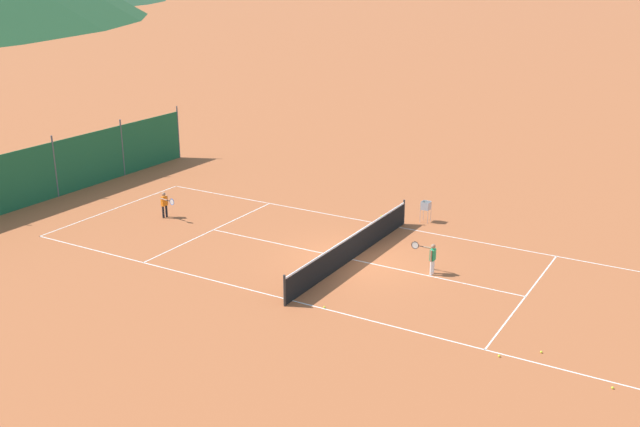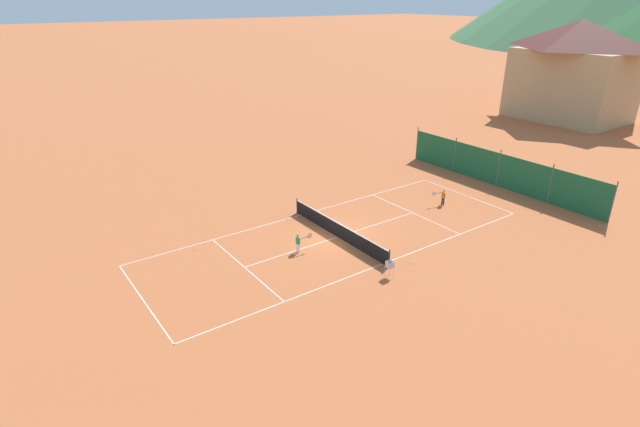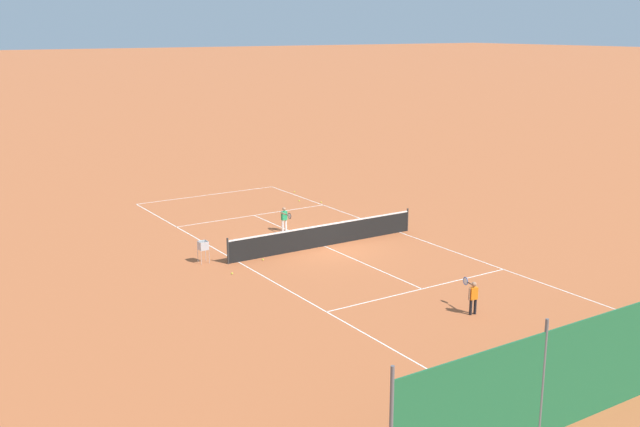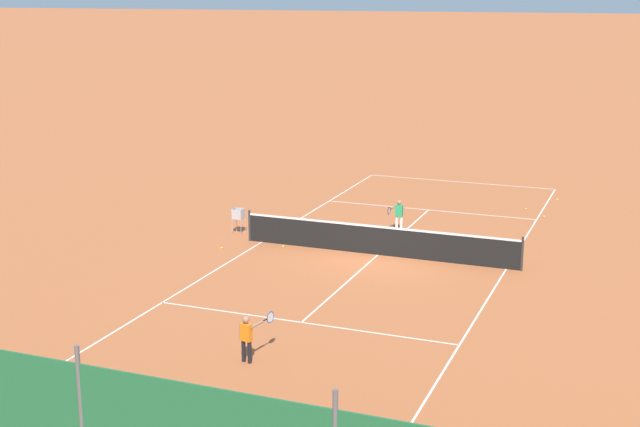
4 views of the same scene
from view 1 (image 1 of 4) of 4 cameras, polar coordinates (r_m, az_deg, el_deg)
The scene contains 13 objects.
ground_plane at distance 27.50m, azimuth 2.46°, elevation -3.52°, with size 600.00×600.00×0.00m, color #B25B33.
court_line_markings at distance 27.50m, azimuth 2.46°, elevation -3.51°, with size 8.25×23.85×0.01m.
tennis_net at distance 27.32m, azimuth 2.47°, elevation -2.55°, with size 9.18×0.08×1.06m.
windscreen_fence_far at distance 36.58m, azimuth -19.52°, elevation 3.18°, with size 17.28×0.08×2.90m.
player_far_baseline at distance 32.41m, azimuth -11.74°, elevation 0.78°, with size 0.51×0.93×1.12m.
player_far_service at distance 26.29m, azimuth 8.48°, elevation -3.24°, with size 0.38×0.96×1.12m.
tennis_ball_by_net_right at distance 32.19m, azimuth 4.70°, elevation -0.17°, with size 0.07×0.07×0.07m, color #CCE033.
tennis_ball_near_corner at distance 21.55m, azimuth 13.49°, elevation -10.51°, with size 0.07×0.07×0.07m, color #CCE033.
tennis_ball_by_net_left at distance 30.28m, azimuth 4.72°, elevation -1.39°, with size 0.07×0.07×0.07m, color #CCE033.
tennis_ball_alley_right at distance 23.73m, azimuth 0.34°, elevation -7.14°, with size 0.07×0.07×0.07m, color #CCE033.
tennis_ball_alley_left at distance 22.05m, azimuth 16.51°, elevation -10.08°, with size 0.07×0.07×0.07m, color #CCE033.
tennis_ball_far_corner at distance 20.95m, azimuth 21.40°, elevation -12.26°, with size 0.07×0.07×0.07m, color #CCE033.
ball_hopper at distance 31.54m, azimuth 8.07°, elevation 0.50°, with size 0.36×0.36×0.89m.
Camera 1 is at (-22.59, -11.83, 10.29)m, focal length 42.00 mm.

